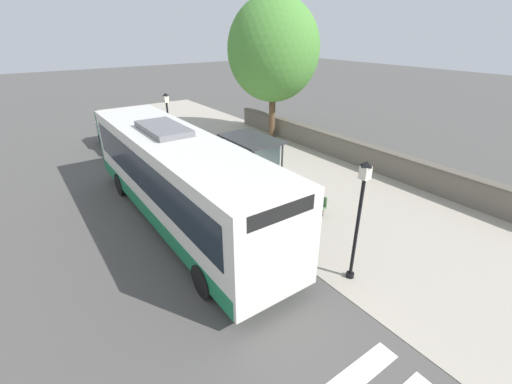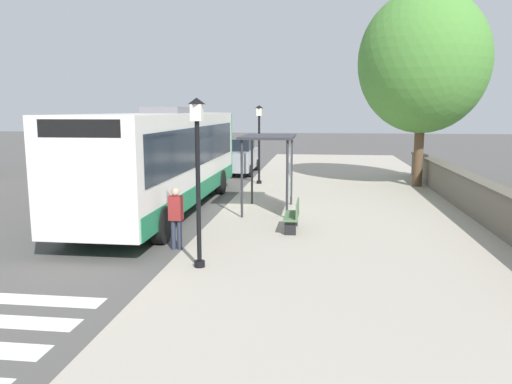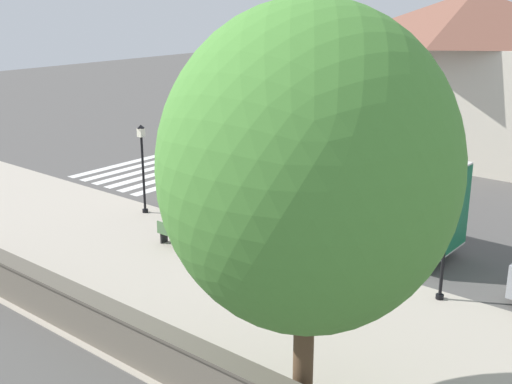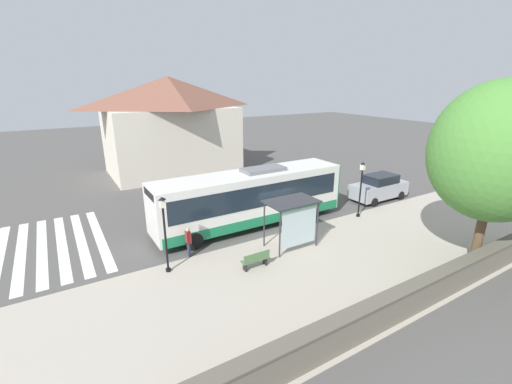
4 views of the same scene
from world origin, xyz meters
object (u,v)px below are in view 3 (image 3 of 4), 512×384
object	(u,v)px
pedestrian	(184,193)
shade_tree	(308,170)
street_lamp_near	(143,161)
street_lamp_far	(446,230)
bus_shelter	(248,199)
bench	(173,235)
bus	(303,182)

from	to	relation	value
pedestrian	shade_tree	distance (m)	14.88
street_lamp_near	street_lamp_far	distance (m)	12.89
bus_shelter	bench	distance (m)	3.39
shade_tree	street_lamp_far	bearing A→B (deg)	1.02
bench	shade_tree	distance (m)	11.85
bus_shelter	bus	bearing A→B (deg)	5.81
bus	street_lamp_far	xyz separation A→B (m)	(-2.48, -6.78, 0.36)
street_lamp_near	bench	bearing A→B (deg)	-117.15
bus_shelter	pedestrian	world-z (taller)	bus_shelter
pedestrian	bus_shelter	bearing A→B (deg)	-111.00
bus_shelter	shade_tree	size ratio (longest dim) A/B	0.31
bus	shade_tree	size ratio (longest dim) A/B	1.38
bus_shelter	street_lamp_far	xyz separation A→B (m)	(1.26, -6.40, 0.05)
bus	pedestrian	size ratio (longest dim) A/B	7.66
shade_tree	bus	bearing A→B (deg)	35.21
bus_shelter	pedestrian	size ratio (longest dim) A/B	1.73
bus	shade_tree	xyz separation A→B (m)	(-9.79, -6.91, 3.72)
street_lamp_near	bus_shelter	bearing A→B (deg)	-99.01
bench	street_lamp_near	world-z (taller)	street_lamp_near
bus	bench	bearing A→B (deg)	152.15
bus_shelter	bench	xyz separation A→B (m)	(-0.86, 2.81, -1.70)
bus	street_lamp_near	bearing A→B (deg)	113.90
bus	street_lamp_near	distance (m)	6.69
pedestrian	street_lamp_far	distance (m)	11.60
pedestrian	bench	size ratio (longest dim) A/B	1.12
bench	street_lamp_near	xyz separation A→B (m)	(1.89, 3.68, 1.77)
bus_shelter	bench	bearing A→B (deg)	107.00
bus	pedestrian	bearing A→B (deg)	110.64
street_lamp_near	street_lamp_far	world-z (taller)	street_lamp_near
bus_shelter	shade_tree	xyz separation A→B (m)	(-6.06, -6.53, 3.41)
bench	street_lamp_far	size ratio (longest dim) A/B	0.38
bus_shelter	street_lamp_near	size ratio (longest dim) A/B	0.73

